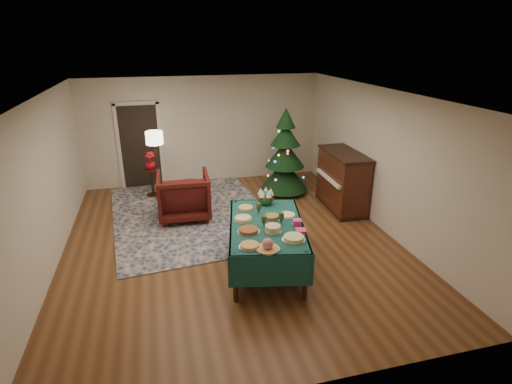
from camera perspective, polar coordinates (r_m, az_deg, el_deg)
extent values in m
plane|color=#593319|center=(7.57, -3.53, -6.94)|extent=(7.00, 7.00, 0.00)
plane|color=white|center=(6.73, -4.06, 13.75)|extent=(7.00, 7.00, 0.00)
plane|color=beige|center=(10.38, -7.47, 8.72)|extent=(6.00, 0.00, 6.00)
plane|color=beige|center=(3.98, 6.05, -12.92)|extent=(6.00, 0.00, 6.00)
plane|color=beige|center=(7.16, -28.06, 0.57)|extent=(0.00, 7.00, 7.00)
plane|color=beige|center=(8.11, 17.58, 4.34)|extent=(0.00, 7.00, 7.00)
cube|color=black|center=(10.38, -16.21, 6.17)|extent=(0.92, 0.02, 2.04)
cube|color=silver|center=(10.39, -18.98, 6.05)|extent=(0.08, 0.04, 2.14)
cube|color=silver|center=(10.35, -13.45, 6.58)|extent=(0.08, 0.04, 2.14)
cube|color=silver|center=(10.16, -16.84, 12.04)|extent=(1.08, 0.04, 0.08)
cube|color=navy|center=(8.75, -9.22, -3.07)|extent=(3.59, 4.49, 0.02)
cylinder|color=black|center=(5.78, -2.95, -12.14)|extent=(0.07, 0.07, 0.79)
cylinder|color=black|center=(7.39, -2.85, -4.24)|extent=(0.07, 0.07, 0.79)
cylinder|color=black|center=(5.85, 7.06, -11.84)|extent=(0.07, 0.07, 0.79)
cylinder|color=black|center=(7.44, 4.85, -4.10)|extent=(0.07, 0.07, 0.79)
cube|color=#123F35|center=(6.41, 1.51, -4.69)|extent=(1.56, 2.21, 0.04)
cube|color=#123F35|center=(7.40, 0.99, -2.90)|extent=(1.18, 0.28, 0.50)
cube|color=#123F35|center=(5.65, 2.16, -11.19)|extent=(1.18, 0.28, 0.50)
cube|color=#123F35|center=(6.57, 6.50, -6.35)|extent=(0.46, 2.00, 0.50)
cube|color=#123F35|center=(6.50, -3.58, -6.57)|extent=(0.46, 2.00, 0.50)
cylinder|color=silver|center=(5.71, -0.92, -7.84)|extent=(0.31, 0.31, 0.01)
cylinder|color=tan|center=(5.70, -0.92, -7.62)|extent=(0.26, 0.26, 0.04)
cylinder|color=silver|center=(5.65, 1.67, -8.16)|extent=(0.35, 0.35, 0.01)
sphere|color=#CC727A|center=(5.61, 1.68, -7.39)|extent=(0.16, 0.16, 0.16)
cylinder|color=silver|center=(5.92, 5.40, -6.79)|extent=(0.35, 0.35, 0.01)
cylinder|color=#D8D172|center=(5.91, 5.41, -6.51)|extent=(0.30, 0.30, 0.05)
cylinder|color=silver|center=(6.13, -1.08, -5.66)|extent=(0.35, 0.35, 0.01)
cylinder|color=brown|center=(6.12, -1.08, -5.43)|extent=(0.30, 0.30, 0.04)
cylinder|color=silver|center=(6.14, 2.40, -5.65)|extent=(0.28, 0.28, 0.01)
cylinder|color=tan|center=(6.11, 2.41, -5.20)|extent=(0.24, 0.24, 0.10)
cylinder|color=silver|center=(6.50, -1.86, -4.00)|extent=(0.32, 0.32, 0.01)
cylinder|color=#D8BF7F|center=(6.49, -1.87, -3.78)|extent=(0.27, 0.27, 0.04)
cylinder|color=silver|center=(6.53, 2.24, -3.90)|extent=(0.28, 0.28, 0.01)
cylinder|color=maroon|center=(6.52, 2.24, -3.59)|extent=(0.23, 0.23, 0.06)
cylinder|color=silver|center=(6.65, 4.44, -3.46)|extent=(0.31, 0.31, 0.01)
cylinder|color=#F2EACC|center=(6.64, 4.45, -3.29)|extent=(0.26, 0.26, 0.03)
cylinder|color=silver|center=(6.91, -1.48, -2.42)|extent=(0.29, 0.29, 0.01)
cylinder|color=tan|center=(6.90, -1.49, -2.25)|extent=(0.25, 0.25, 0.03)
cone|color=#2D471E|center=(6.73, 0.38, -2.72)|extent=(0.07, 0.07, 0.10)
cylinder|color=#2D471E|center=(6.69, 0.38, -2.02)|extent=(0.08, 0.08, 0.10)
cone|color=#2D471E|center=(6.39, 3.63, -4.13)|extent=(0.07, 0.07, 0.10)
cylinder|color=#2D471E|center=(6.35, 3.65, -3.40)|extent=(0.08, 0.08, 0.10)
cone|color=#2D471E|center=(6.28, 1.13, -4.54)|extent=(0.07, 0.07, 0.10)
cylinder|color=#2D471E|center=(6.24, 1.13, -3.80)|extent=(0.08, 0.08, 0.10)
cube|color=#D93C65|center=(6.16, 6.42, -5.51)|extent=(0.19, 0.19, 0.04)
cube|color=#D83C90|center=(6.33, 5.90, -4.40)|extent=(0.15, 0.15, 0.11)
sphere|color=#1E4C1E|center=(7.08, 1.38, -0.94)|extent=(0.28, 0.28, 0.28)
cone|color=white|center=(7.06, 2.13, 0.09)|extent=(0.11, 0.11, 0.13)
cone|color=white|center=(7.12, 1.42, 0.29)|extent=(0.11, 0.11, 0.13)
cone|color=white|center=(7.06, 0.66, 0.12)|extent=(0.11, 0.11, 0.13)
cone|color=white|center=(6.96, 0.90, -0.20)|extent=(0.11, 0.11, 0.13)
cone|color=white|center=(6.96, 1.82, -0.22)|extent=(0.11, 0.11, 0.13)
sphere|color=#B20C0F|center=(7.15, 1.98, -0.36)|extent=(0.07, 0.07, 0.07)
sphere|color=#B20C0F|center=(7.13, 0.66, -0.39)|extent=(0.07, 0.07, 0.07)
sphere|color=#B20C0F|center=(6.98, 0.76, -0.89)|extent=(0.07, 0.07, 0.07)
sphere|color=#B20C0F|center=(7.00, 2.11, -0.86)|extent=(0.07, 0.07, 0.07)
imported|color=#45110E|center=(8.43, -10.30, -0.21)|extent=(1.08, 1.02, 1.07)
cylinder|color=#A57F3F|center=(9.79, -13.57, -0.69)|extent=(0.27, 0.27, 0.03)
cylinder|color=black|center=(9.55, -13.93, 3.28)|extent=(0.04, 0.04, 1.45)
cylinder|color=#FFEABF|center=(9.36, -14.32, 7.51)|extent=(0.39, 0.39, 0.29)
cylinder|color=black|center=(9.95, -14.42, -0.38)|extent=(0.33, 0.33, 0.04)
cylinder|color=black|center=(9.84, -14.58, 1.26)|extent=(0.07, 0.07, 0.61)
cylinder|color=black|center=(9.74, -14.75, 3.04)|extent=(0.37, 0.37, 0.03)
imported|color=red|center=(9.70, -14.82, 3.79)|extent=(0.24, 0.43, 0.24)
cylinder|color=black|center=(9.83, 4.02, 0.42)|extent=(0.12, 0.12, 0.17)
cone|color=black|center=(9.70, 4.08, 2.53)|extent=(1.33, 1.33, 0.73)
cone|color=black|center=(9.55, 4.16, 5.48)|extent=(1.09, 1.09, 0.62)
cone|color=black|center=(9.43, 4.24, 8.21)|extent=(0.82, 0.82, 0.52)
cone|color=black|center=(9.35, 4.30, 10.56)|extent=(0.53, 0.53, 0.47)
cube|color=black|center=(9.15, 11.94, -1.94)|extent=(0.69, 1.49, 0.08)
cube|color=#38170E|center=(8.93, 12.23, 1.59)|extent=(0.67, 1.47, 1.20)
cube|color=black|center=(8.75, 12.54, 5.41)|extent=(0.71, 1.51, 0.05)
cube|color=white|center=(8.79, 10.43, 1.97)|extent=(0.17, 1.24, 0.06)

